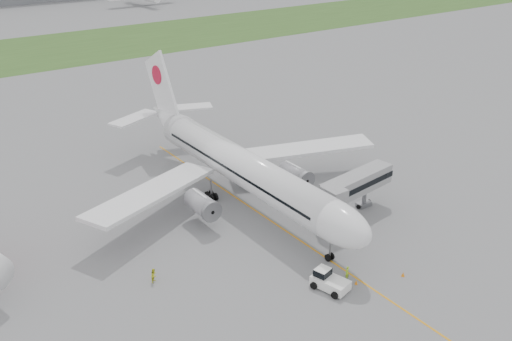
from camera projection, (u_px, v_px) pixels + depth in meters
ground at (257, 212)px, 80.08m from camera, size 600.00×600.00×0.00m
apron_markings at (279, 226)px, 76.38m from camera, size 70.00×70.00×0.04m
grass_strip at (21, 54)px, 168.84m from camera, size 600.00×50.00×0.02m
airliner at (237, 164)px, 81.33m from camera, size 48.13×53.95×17.88m
pushback_tug at (328, 280)px, 63.59m from camera, size 3.61×4.58×2.11m
jet_bridge at (354, 186)px, 77.15m from camera, size 13.38×5.29×6.21m
safety_cone_left at (356, 282)px, 64.43m from camera, size 0.36×0.36×0.49m
safety_cone_right at (403, 274)px, 65.82m from camera, size 0.40×0.40×0.55m
ground_crew_near at (347, 273)px, 65.11m from camera, size 0.71×0.57×1.68m
ground_crew_far at (154, 275)px, 64.65m from camera, size 1.06×1.02×1.71m
distant_aircraft_right at (143, 5)px, 255.40m from camera, size 32.99×29.41×12.16m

